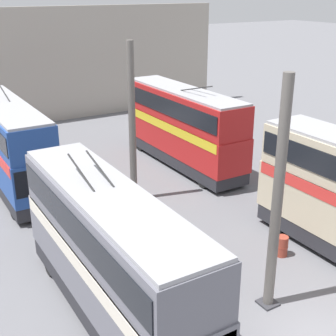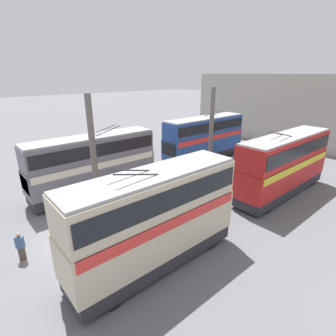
# 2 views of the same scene
# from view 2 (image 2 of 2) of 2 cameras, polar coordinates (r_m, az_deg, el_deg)

# --- Properties ---
(ground_plane) EXTENTS (240.00, 240.00, 0.00)m
(ground_plane) POSITION_cam_2_polar(r_m,az_deg,el_deg) (18.00, -21.47, -14.45)
(ground_plane) COLOR slate
(depot_back_wall) EXTENTS (0.50, 36.00, 9.70)m
(depot_back_wall) POSITION_cam_2_polar(r_m,az_deg,el_deg) (39.10, 27.49, 10.50)
(depot_back_wall) COLOR #A8A093
(depot_back_wall) RESTS_ON ground_plane
(support_column_near) EXTENTS (0.68, 0.68, 8.71)m
(support_column_near) POSITION_cam_2_polar(r_m,az_deg,el_deg) (16.89, -15.66, 0.06)
(support_column_near) COLOR #605B56
(support_column_near) RESTS_ON ground_plane
(support_column_far) EXTENTS (0.68, 0.68, 8.71)m
(support_column_far) POSITION_cam_2_polar(r_m,az_deg,el_deg) (23.42, 9.27, 6.00)
(support_column_far) COLOR #605B56
(support_column_far) RESTS_ON ground_plane
(bus_left_near) EXTENTS (9.57, 2.54, 5.93)m
(bus_left_near) POSITION_cam_2_polar(r_m,az_deg,el_deg) (13.48, -2.80, -10.10)
(bus_left_near) COLOR black
(bus_left_near) RESTS_ON ground_plane
(bus_left_far) EXTENTS (10.94, 2.54, 5.73)m
(bus_left_far) POSITION_cam_2_polar(r_m,az_deg,el_deg) (23.66, 24.00, 1.29)
(bus_left_far) COLOR black
(bus_left_far) RESTS_ON ground_plane
(bus_right_mid) EXTENTS (10.83, 2.54, 5.59)m
(bus_right_mid) POSITION_cam_2_polar(r_m,az_deg,el_deg) (22.83, -15.91, 1.47)
(bus_right_mid) COLOR black
(bus_right_mid) RESTS_ON ground_plane
(bus_right_far) EXTENTS (11.07, 2.54, 5.69)m
(bus_right_far) POSITION_cam_2_polar(r_m,az_deg,el_deg) (30.97, 7.97, 6.88)
(bus_right_far) COLOR black
(bus_right_far) RESTS_ON ground_plane
(person_by_right_row) EXTENTS (0.44, 0.27, 1.64)m
(person_by_right_row) POSITION_cam_2_polar(r_m,az_deg,el_deg) (21.92, -11.58, -4.44)
(person_by_right_row) COLOR #473D33
(person_by_right_row) RESTS_ON ground_plane
(person_aisle_foreground) EXTENTS (0.46, 0.47, 1.68)m
(person_aisle_foreground) POSITION_cam_2_polar(r_m,az_deg,el_deg) (16.94, -29.45, -14.54)
(person_aisle_foreground) COLOR #473D33
(person_aisle_foreground) RESTS_ON ground_plane
(oil_drum) EXTENTS (0.55, 0.55, 0.93)m
(oil_drum) POSITION_cam_2_polar(r_m,az_deg,el_deg) (17.33, -3.26, -12.51)
(oil_drum) COLOR #933828
(oil_drum) RESTS_ON ground_plane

